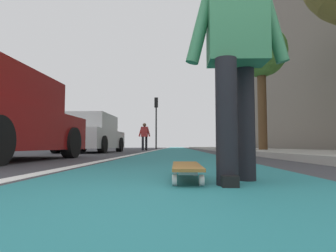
% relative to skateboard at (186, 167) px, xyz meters
% --- Properties ---
extents(ground_plane, '(80.00, 80.00, 0.00)m').
position_rel_skateboard_xyz_m(ground_plane, '(8.63, 0.06, -0.09)').
color(ground_plane, '#38383D').
extents(bike_lane_paint, '(56.00, 2.21, 0.00)m').
position_rel_skateboard_xyz_m(bike_lane_paint, '(22.63, 0.06, -0.09)').
color(bike_lane_paint, '#237075').
rests_on(bike_lane_paint, ground).
extents(lane_stripe_white, '(52.00, 0.16, 0.01)m').
position_rel_skateboard_xyz_m(lane_stripe_white, '(18.63, 1.32, -0.09)').
color(lane_stripe_white, silver).
rests_on(lane_stripe_white, ground).
extents(sidewalk_curb, '(52.00, 3.20, 0.12)m').
position_rel_skateboard_xyz_m(sidewalk_curb, '(16.63, -3.45, -0.03)').
color(sidewalk_curb, '#9E9B93').
rests_on(sidewalk_curb, ground).
extents(building_facade, '(40.00, 1.20, 13.29)m').
position_rel_skateboard_xyz_m(building_facade, '(20.63, -6.31, 6.55)').
color(building_facade, slate).
rests_on(building_facade, ground).
extents(skateboard, '(0.84, 0.20, 0.11)m').
position_rel_skateboard_xyz_m(skateboard, '(0.00, 0.00, 0.00)').
color(skateboard, white).
rests_on(skateboard, ground).
extents(skater_person, '(0.46, 0.72, 1.64)m').
position_rel_skateboard_xyz_m(skater_person, '(-0.15, -0.35, 0.84)').
color(skater_person, black).
rests_on(skater_person, ground).
extents(parked_car_mid, '(4.25, 1.96, 1.46)m').
position_rel_skateboard_xyz_m(parked_car_mid, '(9.10, 3.40, 0.60)').
color(parked_car_mid, silver).
rests_on(parked_car_mid, ground).
extents(traffic_light, '(0.33, 0.28, 4.20)m').
position_rel_skateboard_xyz_m(traffic_light, '(21.36, 1.72, 2.81)').
color(traffic_light, '#2D2D2D').
rests_on(traffic_light, ground).
extents(street_tree_mid, '(1.89, 1.89, 4.68)m').
position_rel_skateboard_xyz_m(street_tree_mid, '(8.45, -3.05, 3.55)').
color(street_tree_mid, brown).
rests_on(street_tree_mid, ground).
extents(pedestrian_distant, '(0.44, 0.69, 1.57)m').
position_rel_skateboard_xyz_m(pedestrian_distant, '(14.55, 1.91, 0.80)').
color(pedestrian_distant, black).
rests_on(pedestrian_distant, ground).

